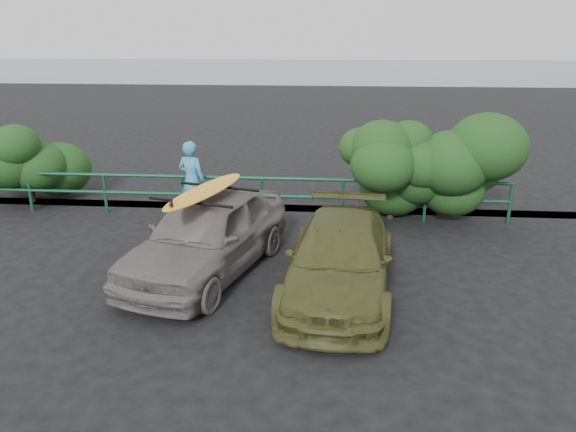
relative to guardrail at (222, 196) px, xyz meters
name	(u,v)px	position (x,y,z in m)	size (l,w,h in m)	color
ground	(164,309)	(0.00, -5.00, -0.52)	(80.00, 80.00, 0.00)	black
ocean	(314,70)	(0.00, 55.00, -0.52)	(200.00, 200.00, 0.00)	slate
guardrail	(222,196)	(0.00, 0.00, 0.00)	(14.00, 0.08, 1.04)	#12422A
shrub_left	(42,168)	(-4.80, 0.40, 0.52)	(3.20, 2.40, 2.08)	#1D4218
shrub_right	(424,169)	(5.00, 0.50, 0.67)	(3.20, 2.40, 2.38)	#1D4218
sedan	(207,235)	(0.41, -3.43, 0.25)	(1.82, 4.52, 1.54)	#665E5B
olive_vehicle	(340,259)	(2.92, -4.10, 0.12)	(1.80, 4.43, 1.29)	#45461F
man	(192,180)	(-0.68, -0.23, 0.45)	(0.71, 0.46, 1.94)	teal
roof_rack	(205,194)	(0.41, -3.43, 1.05)	(1.67, 1.17, 0.06)	black
surfboard	(205,191)	(0.41, -3.43, 1.12)	(0.57, 2.76, 0.08)	orange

